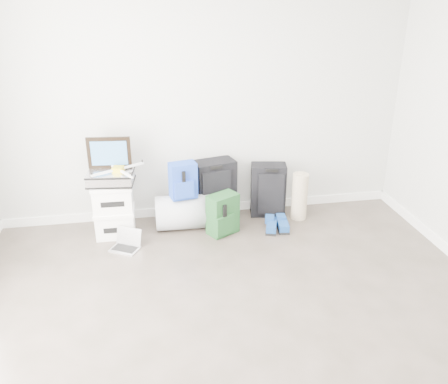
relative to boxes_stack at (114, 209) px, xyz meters
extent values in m
plane|color=#393329|center=(0.99, -2.13, -0.30)|extent=(5.00, 5.00, 0.00)
cube|color=beige|center=(0.99, 0.37, 1.05)|extent=(4.50, 0.02, 2.70)
cube|color=white|center=(0.99, 0.36, -0.25)|extent=(4.50, 0.02, 0.10)
cube|color=white|center=(0.00, 0.00, -0.17)|extent=(0.40, 0.32, 0.25)
cube|color=white|center=(0.00, 0.00, -0.02)|extent=(0.42, 0.34, 0.04)
cube|color=white|center=(0.00, 0.00, 0.13)|extent=(0.40, 0.32, 0.25)
cube|color=white|center=(0.00, 0.00, 0.27)|extent=(0.42, 0.34, 0.04)
cube|color=#B2B2B7|center=(0.00, 0.00, 0.36)|extent=(0.49, 0.38, 0.13)
cube|color=black|center=(0.00, 0.10, 0.59)|extent=(0.44, 0.07, 0.33)
cube|color=#265098|center=(0.00, 0.08, 0.59)|extent=(0.36, 0.04, 0.25)
cube|color=gold|center=(0.08, -0.02, 0.45)|extent=(0.13, 0.13, 0.05)
cube|color=white|center=(0.21, 0.05, 0.45)|extent=(0.26, 0.16, 0.02)
cube|color=white|center=(0.01, 0.11, 0.45)|extent=(0.16, 0.26, 0.02)
cube|color=white|center=(-0.05, -0.09, 0.45)|extent=(0.26, 0.16, 0.02)
cube|color=white|center=(0.15, -0.15, 0.45)|extent=(0.16, 0.26, 0.02)
cylinder|color=#9B9FA4|center=(0.73, 0.02, -0.11)|extent=(0.62, 0.40, 0.37)
cube|color=#1937A7|center=(0.73, 0.00, 0.27)|extent=(0.30, 0.22, 0.39)
cube|color=#1937A7|center=(0.73, -0.09, 0.21)|extent=(0.21, 0.09, 0.18)
cube|color=black|center=(1.10, 0.21, 0.05)|extent=(0.49, 0.35, 0.69)
cube|color=black|center=(1.10, 0.06, 0.05)|extent=(0.33, 0.11, 0.55)
cube|color=black|center=(1.10, 0.07, 0.37)|extent=(0.14, 0.06, 0.03)
cube|color=#153B1B|center=(1.12, -0.17, -0.08)|extent=(0.37, 0.32, 0.44)
cube|color=#153B1B|center=(1.12, -0.27, -0.15)|extent=(0.23, 0.17, 0.21)
cube|color=black|center=(1.71, 0.19, 0.01)|extent=(0.42, 0.29, 0.61)
cube|color=black|center=(1.71, 0.06, 0.01)|extent=(0.29, 0.09, 0.49)
cube|color=black|center=(1.71, 0.07, 0.29)|extent=(0.14, 0.05, 0.03)
cube|color=black|center=(1.66, -0.20, -0.28)|extent=(0.19, 0.31, 0.03)
cube|color=#1B53A7|center=(1.66, -0.20, -0.24)|extent=(0.19, 0.29, 0.07)
cube|color=black|center=(1.78, -0.20, -0.28)|extent=(0.15, 0.30, 0.03)
cube|color=#1B53A7|center=(1.78, -0.20, -0.24)|extent=(0.14, 0.29, 0.07)
cylinder|color=tan|center=(2.04, 0.03, -0.03)|extent=(0.18, 0.18, 0.54)
cube|color=silver|center=(0.09, -0.35, -0.29)|extent=(0.33, 0.30, 0.01)
cube|color=black|center=(0.09, -0.35, -0.28)|extent=(0.27, 0.23, 0.00)
cube|color=black|center=(0.14, -0.27, -0.19)|extent=(0.24, 0.15, 0.18)
camera|label=1|loc=(0.34, -4.60, 2.14)|focal=38.00mm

